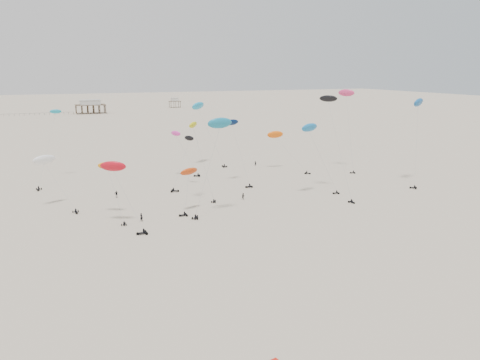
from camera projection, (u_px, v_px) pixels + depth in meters
name	position (u px, v px, depth m)	size (l,w,h in m)	color
ground_plane	(145.00, 141.00, 206.89)	(900.00, 900.00, 0.00)	#C0B298
pavilion_main	(91.00, 108.00, 337.42)	(21.00, 13.00, 9.80)	brown
pavilion_small	(175.00, 103.00, 390.32)	(9.00, 7.00, 8.00)	brown
pier_fence	(12.00, 115.00, 319.14)	(80.20, 0.20, 1.50)	black
rig_0	(332.00, 116.00, 117.91)	(4.87, 17.44, 26.55)	black
rig_1	(198.00, 143.00, 110.18)	(6.53, 6.46, 19.31)	black
rig_2	(184.00, 149.00, 137.28)	(8.17, 5.43, 13.79)	black
rig_3	(48.00, 147.00, 128.82)	(8.62, 16.84, 24.08)	black
rig_4	(49.00, 167.00, 106.52)	(9.29, 12.04, 14.00)	black
rig_5	(110.00, 174.00, 100.18)	(4.91, 12.00, 13.21)	black
rig_6	(181.00, 165.00, 123.63)	(8.61, 8.66, 14.38)	black
rig_7	(418.00, 112.00, 127.74)	(9.73, 10.51, 23.92)	black
rig_8	(188.00, 180.00, 103.07)	(5.96, 6.09, 10.19)	black
rig_9	(312.00, 135.00, 116.11)	(10.74, 5.30, 18.60)	black
rig_10	(236.00, 139.00, 128.32)	(5.13, 10.74, 18.25)	black
rig_11	(347.00, 101.00, 146.23)	(5.59, 12.08, 25.42)	black
rig_12	(279.00, 139.00, 147.76)	(9.20, 13.95, 15.84)	black
rig_13	(201.00, 112.00, 152.63)	(10.45, 12.34, 21.65)	black
rig_14	(216.00, 136.00, 98.92)	(10.25, 4.13, 21.41)	black
rig_15	(118.00, 178.00, 93.64)	(7.69, 12.16, 14.55)	black
spectator_0	(142.00, 221.00, 98.09)	(0.77, 0.53, 2.11)	black
spectator_1	(243.00, 199.00, 114.58)	(0.92, 0.53, 1.88)	black
spectator_2	(117.00, 197.00, 116.34)	(1.19, 0.64, 2.02)	black
spectator_3	(255.00, 166.00, 154.59)	(0.69, 0.47, 1.90)	black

